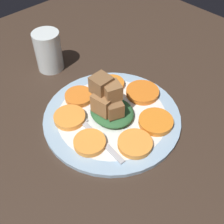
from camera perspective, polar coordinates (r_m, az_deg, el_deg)
The scene contains 12 objects.
table_slab at distance 64.63cm, azimuth 0.00°, elevation -1.90°, with size 120.00×120.00×2.00cm, color #38281E.
plate at distance 63.50cm, azimuth 0.00°, elevation -0.98°, with size 30.89×30.89×1.05cm.
carrot_slice_0 at distance 66.98cm, azimuth -6.75°, elevation 3.16°, with size 6.63×6.63×1.22cm, color orange.
carrot_slice_1 at distance 62.48cm, azimuth -8.61°, elevation -1.09°, with size 7.00×7.00×1.22cm, color orange.
carrot_slice_2 at distance 57.48cm, azimuth -4.56°, elevation -6.20°, with size 6.62×6.62×1.22cm, color orange.
carrot_slice_3 at distance 57.35cm, azimuth 4.69°, elevation -6.39°, with size 7.12×7.12×1.22cm, color #F99439.
carrot_slice_4 at distance 61.68cm, azimuth 8.89°, elevation -1.94°, with size 7.55×7.55×1.22cm, color orange.
carrot_slice_5 at distance 67.98cm, azimuth 6.23°, elevation 4.00°, with size 7.92×7.92×1.22cm, color orange.
carrot_slice_6 at distance 69.92cm, azimuth 0.02°, elevation 5.75°, with size 6.03×6.03×1.22cm, color orange.
center_pile at distance 60.62cm, azimuth -0.54°, elevation 1.74°, with size 10.23×9.20×9.76cm.
fork at distance 59.99cm, azimuth -4.26°, elevation -3.77°, with size 19.90×3.21×0.40cm.
water_glass at distance 76.65cm, azimuth -12.80°, elevation 11.98°, with size 6.96×6.96×10.58cm.
Camera 1 is at (31.26, -29.58, 49.21)cm, focal length 45.00 mm.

